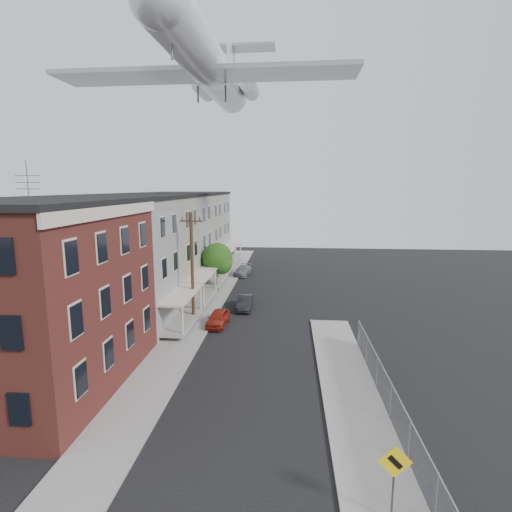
{
  "coord_description": "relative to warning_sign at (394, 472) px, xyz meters",
  "views": [
    {
      "loc": [
        2.11,
        -12.83,
        10.91
      ],
      "look_at": [
        0.33,
        8.55,
        7.22
      ],
      "focal_mm": 28.0,
      "sensor_mm": 36.0,
      "label": 1
    }
  ],
  "objects": [
    {
      "name": "ground",
      "position": [
        -5.6,
        1.03,
        -1.88
      ],
      "size": [
        120.0,
        120.0,
        0.0
      ],
      "primitive_type": "plane",
      "color": "black",
      "rests_on": "ground"
    },
    {
      "name": "sidewalk_left",
      "position": [
        -11.1,
        25.03,
        -1.82
      ],
      "size": [
        3.0,
        62.0,
        0.12
      ],
      "primitive_type": "cube",
      "color": "gray",
      "rests_on": "ground"
    },
    {
      "name": "sidewalk_right",
      "position": [
        -0.1,
        7.03,
        -1.82
      ],
      "size": [
        3.0,
        26.0,
        0.12
      ],
      "primitive_type": "cube",
      "color": "gray",
      "rests_on": "ground"
    },
    {
      "name": "curb_left",
      "position": [
        -9.65,
        25.03,
        -1.81
      ],
      "size": [
        0.15,
        62.0,
        0.14
      ],
      "primitive_type": "cube",
      "color": "gray",
      "rests_on": "ground"
    },
    {
      "name": "curb_right",
      "position": [
        -1.55,
        7.03,
        -1.81
      ],
      "size": [
        0.15,
        26.0,
        0.14
      ],
      "primitive_type": "cube",
      "color": "gray",
      "rests_on": "ground"
    },
    {
      "name": "corner_building",
      "position": [
        -17.6,
        8.03,
        3.28
      ],
      "size": [
        10.31,
        12.3,
        12.15
      ],
      "color": "black",
      "rests_on": "ground"
    },
    {
      "name": "row_house_a",
      "position": [
        -17.56,
        17.53,
        3.25
      ],
      "size": [
        11.98,
        7.0,
        10.3
      ],
      "color": "slate",
      "rests_on": "ground"
    },
    {
      "name": "row_house_b",
      "position": [
        -17.56,
        24.53,
        3.25
      ],
      "size": [
        11.98,
        7.0,
        10.3
      ],
      "color": "#6D6656",
      "rests_on": "ground"
    },
    {
      "name": "row_house_c",
      "position": [
        -17.56,
        31.53,
        3.25
      ],
      "size": [
        11.98,
        7.0,
        10.3
      ],
      "color": "slate",
      "rests_on": "ground"
    },
    {
      "name": "row_house_d",
      "position": [
        -17.56,
        38.53,
        3.25
      ],
      "size": [
        11.98,
        7.0,
        10.3
      ],
      "color": "#6D6656",
      "rests_on": "ground"
    },
    {
      "name": "row_house_e",
      "position": [
        -17.56,
        45.53,
        3.25
      ],
      "size": [
        11.98,
        7.0,
        10.3
      ],
      "color": "slate",
      "rests_on": "ground"
    },
    {
      "name": "chainlink_fence",
      "position": [
        1.4,
        6.03,
        -0.89
      ],
      "size": [
        0.06,
        18.06,
        1.9
      ],
      "color": "gray",
      "rests_on": "ground"
    },
    {
      "name": "warning_sign",
      "position": [
        0.0,
        0.0,
        0.0
      ],
      "size": [
        1.1,
        0.11,
        2.8
      ],
      "color": "#515156",
      "rests_on": "ground"
    },
    {
      "name": "utility_pole",
      "position": [
        -11.2,
        19.03,
        2.79
      ],
      "size": [
        1.8,
        0.26,
        9.0
      ],
      "color": "black",
      "rests_on": "ground"
    },
    {
      "name": "street_tree",
      "position": [
        -10.87,
        28.95,
        1.57
      ],
      "size": [
        3.22,
        3.2,
        5.2
      ],
      "color": "black",
      "rests_on": "ground"
    },
    {
      "name": "car_near",
      "position": [
        -9.06,
        18.4,
        -1.27
      ],
      "size": [
        1.63,
        3.67,
        1.22
      ],
      "primitive_type": "imported",
      "rotation": [
        0.0,
        0.0,
        -0.05
      ],
      "color": "maroon",
      "rests_on": "ground"
    },
    {
      "name": "car_mid",
      "position": [
        -7.4,
        22.9,
        -1.28
      ],
      "size": [
        1.37,
        3.72,
        1.22
      ],
      "primitive_type": "imported",
      "rotation": [
        0.0,
        0.0,
        0.02
      ],
      "color": "black",
      "rests_on": "ground"
    },
    {
      "name": "car_far",
      "position": [
        -9.2,
        36.96,
        -1.28
      ],
      "size": [
        2.24,
        4.35,
        1.21
      ],
      "primitive_type": "imported",
      "rotation": [
        0.0,
        0.0,
        -0.14
      ],
      "color": "slate",
      "rests_on": "ground"
    },
    {
      "name": "airplane",
      "position": [
        -10.62,
        25.22,
        19.4
      ],
      "size": [
        25.34,
        28.93,
        8.42
      ],
      "color": "silver",
      "rests_on": "ground"
    }
  ]
}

